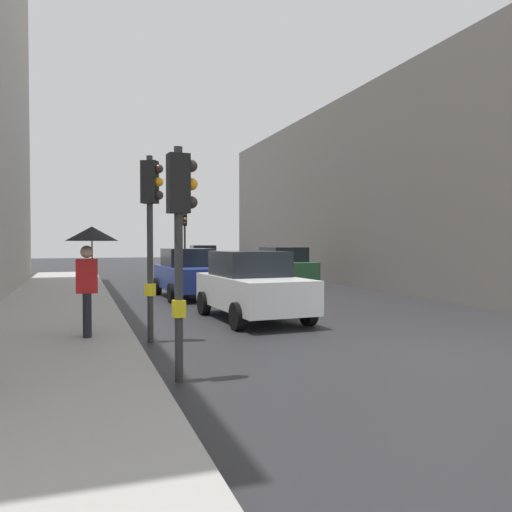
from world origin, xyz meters
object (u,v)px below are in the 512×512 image
pedestrian_with_umbrella (90,250)px  traffic_light_near_left (180,220)px  car_blue_van (189,273)px  car_green_estate (282,267)px  traffic_light_far_median (185,230)px  car_white_compact (252,286)px  traffic_light_near_right (151,214)px  car_dark_suv (202,258)px

pedestrian_with_umbrella → traffic_light_near_left: bearing=-70.2°
car_blue_van → car_green_estate: size_ratio=1.00×
traffic_light_far_median → car_white_compact: (-1.91, -18.34, -1.82)m
traffic_light_near_right → car_dark_suv: bearing=74.7°
traffic_light_near_right → traffic_light_near_left: 3.06m
traffic_light_near_right → car_blue_van: bearing=73.3°
car_white_compact → car_green_estate: (4.53, 9.16, 0.00)m
traffic_light_far_median → car_dark_suv: 6.03m
traffic_light_far_median → car_green_estate: bearing=-74.1°
traffic_light_far_median → car_dark_suv: traffic_light_far_median is taller
car_white_compact → car_dark_suv: same height
pedestrian_with_umbrella → car_dark_suv: bearing=72.3°
traffic_light_near_right → traffic_light_near_left: size_ratio=1.11×
traffic_light_near_right → car_green_estate: bearing=57.0°
traffic_light_far_median → car_blue_van: 12.93m
car_blue_van → car_white_compact: same height
car_white_compact → car_dark_suv: 23.98m
car_blue_van → pedestrian_with_umbrella: 8.63m
car_dark_suv → pedestrian_with_umbrella: 26.96m
traffic_light_near_left → traffic_light_near_right: bearing=90.1°
traffic_light_near_right → car_dark_suv: traffic_light_near_right is taller
car_blue_van → pedestrian_with_umbrella: bearing=-114.4°
car_white_compact → car_green_estate: size_ratio=1.01×
traffic_light_far_median → pedestrian_with_umbrella: traffic_light_far_median is taller
traffic_light_near_left → car_white_compact: size_ratio=0.78×
traffic_light_near_right → car_dark_suv: size_ratio=0.86×
pedestrian_with_umbrella → traffic_light_near_right: bearing=-7.3°
traffic_light_near_right → car_blue_van: (2.40, 7.96, -1.68)m
traffic_light_far_median → car_dark_suv: bearing=66.3°
car_blue_van → pedestrian_with_umbrella: (-3.54, -7.82, 0.96)m
traffic_light_far_median → traffic_light_near_left: size_ratio=1.17×
traffic_light_far_median → traffic_light_near_right: (-4.76, -20.55, -0.14)m
traffic_light_near_right → car_green_estate: (7.37, 11.36, -1.68)m
car_blue_van → car_dark_suv: (4.67, 17.85, 0.00)m
traffic_light_near_left → pedestrian_with_umbrella: bearing=109.8°
car_blue_van → pedestrian_with_umbrella: size_ratio=1.99×
car_white_compact → pedestrian_with_umbrella: 4.59m
car_white_compact → traffic_light_far_median: bearing=84.1°
car_blue_van → car_white_compact: bearing=-85.5°
traffic_light_far_median → traffic_light_near_left: bearing=-101.4°
traffic_light_near_right → car_dark_suv: 26.81m
traffic_light_near_left → pedestrian_with_umbrella: size_ratio=1.56×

